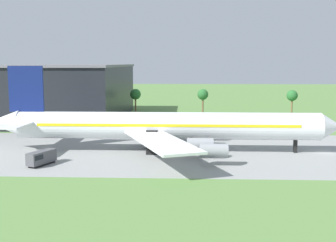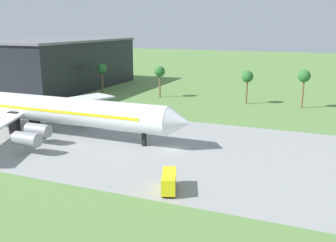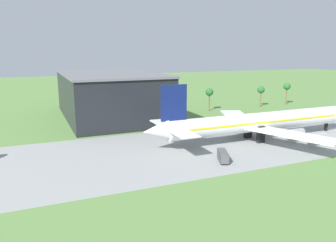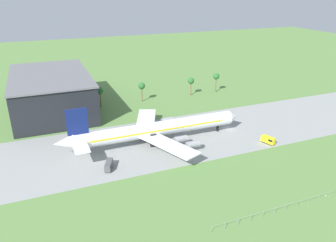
% 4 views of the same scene
% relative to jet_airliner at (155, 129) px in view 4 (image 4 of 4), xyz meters
% --- Properties ---
extents(ground_plane, '(600.00, 600.00, 0.00)m').
position_rel_jet_airliner_xyz_m(ground_plane, '(35.02, 0.31, -5.66)').
color(ground_plane, '#5B8442').
extents(taxiway_strip, '(320.00, 44.00, 0.02)m').
position_rel_jet_airliner_xyz_m(taxiway_strip, '(35.02, 0.31, -5.65)').
color(taxiway_strip, gray).
rests_on(taxiway_strip, ground_plane).
extents(jet_airliner, '(77.15, 51.99, 18.55)m').
position_rel_jet_airliner_xyz_m(jet_airliner, '(0.00, 0.00, 0.00)').
color(jet_airliner, white).
rests_on(jet_airliner, ground_plane).
extents(baggage_tug, '(3.74, 5.94, 2.84)m').
position_rel_jet_airliner_xyz_m(baggage_tug, '(41.37, -18.19, -4.14)').
color(baggage_tug, black).
rests_on(baggage_tug, ground_plane).
extents(fuel_truck, '(4.28, 6.60, 2.72)m').
position_rel_jet_airliner_xyz_m(fuel_truck, '(-22.04, -13.69, -4.20)').
color(fuel_truck, black).
rests_on(fuel_truck, ground_plane).
extents(perimeter_fence, '(80.10, 0.10, 2.10)m').
position_rel_jet_airliner_xyz_m(perimeter_fence, '(35.02, -54.69, -4.21)').
color(perimeter_fence, gray).
rests_on(perimeter_fence, ground_plane).
extents(no_stopping_sign, '(0.44, 0.08, 1.68)m').
position_rel_jet_airliner_xyz_m(no_stopping_sign, '(33.00, -55.00, -4.60)').
color(no_stopping_sign, gray).
rests_on(no_stopping_sign, ground_plane).
extents(terminal_building, '(36.72, 61.20, 18.62)m').
position_rel_jet_airliner_xyz_m(terminal_building, '(-34.96, 54.32, 3.67)').
color(terminal_building, black).
rests_on(terminal_building, ground_plane).
extents(palm_tree_row, '(71.80, 3.60, 11.30)m').
position_rel_jet_airliner_xyz_m(palm_tree_row, '(23.83, 49.99, 2.99)').
color(palm_tree_row, brown).
rests_on(palm_tree_row, ground_plane).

